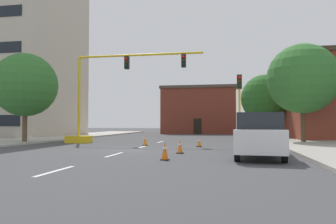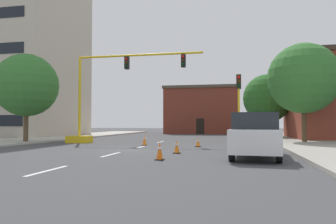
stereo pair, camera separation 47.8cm
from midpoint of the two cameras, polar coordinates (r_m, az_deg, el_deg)
name	(u,v)px [view 1 (the left image)]	position (r m, az deg, el deg)	size (l,w,h in m)	color
ground_plane	(132,150)	(19.06, -7.06, -6.62)	(160.00, 160.00, 0.00)	#424244
sidewalk_left	(31,140)	(31.45, -23.33, -4.51)	(6.00, 56.00, 0.14)	#B2ADA3
sidewalk_right	(312,143)	(26.84, 23.53, -4.97)	(6.00, 56.00, 0.14)	#9E998E
lane_stripe_seg_1	(55,171)	(11.30, -20.37, -9.71)	(0.16, 2.40, 0.01)	silver
lane_stripe_seg_2	(114,155)	(16.24, -10.28, -7.40)	(0.16, 2.40, 0.01)	silver
lane_stripe_seg_3	(143,147)	(21.45, -5.04, -6.09)	(0.16, 2.40, 0.01)	silver
lane_stripe_seg_4	(160,142)	(26.78, -1.87, -5.28)	(0.16, 2.40, 0.01)	silver
building_tall_left	(12,45)	(43.92, -25.99, 10.59)	(14.20, 13.13, 21.89)	beige
building_brick_center	(200,111)	(49.96, 5.41, 0.24)	(10.89, 9.60, 6.91)	brown
traffic_signal_gantry	(96,113)	(25.79, -13.01, -0.17)	(10.67, 1.20, 6.83)	yellow
traffic_light_pole_right	(239,94)	(22.20, 11.87, 3.19)	(0.32, 0.47, 4.80)	yellow
tree_right_mid	(302,79)	(27.08, 22.13, 5.43)	(5.39, 5.39, 7.67)	#4C3823
tree_right_far	(265,98)	(36.52, 16.39, 2.32)	(5.18, 5.18, 6.83)	#4C3823
tree_left_near	(25,85)	(27.28, -24.29, 4.36)	(4.84, 4.84, 6.90)	brown
pickup_truck_white	(260,136)	(15.11, 14.96, -4.08)	(2.43, 5.54, 1.99)	white
traffic_cone_roadside_a	(145,140)	(22.50, -4.64, -4.94)	(0.36, 0.36, 0.78)	black
traffic_cone_roadside_b	(199,142)	(21.32, 4.85, -5.31)	(0.36, 0.36, 0.62)	black
traffic_cone_roadside_c	(165,151)	(13.65, -1.57, -6.87)	(0.36, 0.36, 0.78)	black
traffic_cone_roadside_d	(180,147)	(16.68, 1.29, -6.10)	(0.36, 0.36, 0.71)	black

